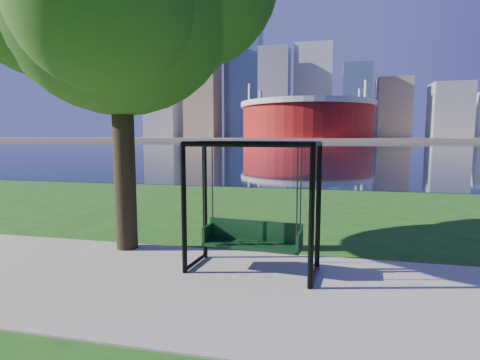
% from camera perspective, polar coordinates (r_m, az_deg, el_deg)
% --- Properties ---
extents(ground, '(900.00, 900.00, 0.00)m').
position_cam_1_polar(ground, '(6.97, 0.21, -14.71)').
color(ground, '#1E5114').
rests_on(ground, ground).
extents(path, '(120.00, 4.00, 0.03)m').
position_cam_1_polar(path, '(6.51, -0.78, -16.14)').
color(path, '#9E937F').
rests_on(path, ground).
extents(river, '(900.00, 180.00, 0.02)m').
position_cam_1_polar(river, '(108.38, 12.04, 5.07)').
color(river, black).
rests_on(river, ground).
extents(far_bank, '(900.00, 228.00, 2.00)m').
position_cam_1_polar(far_bank, '(312.35, 12.56, 6.11)').
color(far_bank, '#937F60').
rests_on(far_bank, ground).
extents(stadium, '(83.00, 83.00, 32.00)m').
position_cam_1_polar(stadium, '(241.89, 10.16, 9.22)').
color(stadium, maroon).
rests_on(stadium, far_bank).
extents(skyline, '(392.00, 66.00, 96.50)m').
position_cam_1_polar(skyline, '(327.49, 11.96, 12.25)').
color(skyline, gray).
rests_on(skyline, far_bank).
extents(swing, '(2.49, 1.27, 2.45)m').
position_cam_1_polar(swing, '(6.93, 1.90, -4.60)').
color(swing, black).
rests_on(swing, ground).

